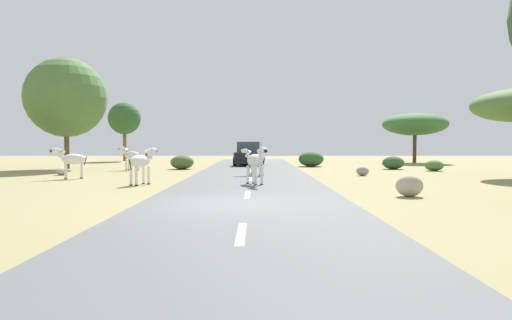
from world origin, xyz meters
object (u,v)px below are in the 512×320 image
(zebra_2, at_px, (131,156))
(tree_1, at_px, (415,124))
(rock_2, at_px, (61,171))
(bush_3, at_px, (311,159))
(zebra_0, at_px, (255,161))
(car_0, at_px, (252,152))
(car_1, at_px, (249,154))
(tree_4, at_px, (66,98))
(bush_0, at_px, (182,162))
(bush_2, at_px, (393,163))
(rock_1, at_px, (409,186))
(rock_0, at_px, (362,171))
(tree_5, at_px, (124,119))
(zebra_4, at_px, (71,160))
(bush_1, at_px, (434,166))
(zebra_3, at_px, (254,159))
(zebra_1, at_px, (141,162))

(zebra_2, xyz_separation_m, tree_1, (21.41, 10.06, 2.38))
(rock_2, bearing_deg, bush_3, 30.37)
(zebra_0, relative_size, car_0, 0.36)
(car_1, relative_size, tree_4, 0.62)
(car_1, relative_size, bush_0, 2.97)
(zebra_0, bearing_deg, bush_2, -155.39)
(tree_4, distance_m, rock_1, 23.13)
(zebra_2, relative_size, car_0, 0.35)
(rock_0, bearing_deg, rock_1, -94.30)
(rock_1, bearing_deg, tree_1, 69.69)
(zebra_0, height_order, tree_5, tree_5)
(bush_2, relative_size, rock_2, 2.27)
(tree_1, height_order, bush_3, tree_1)
(zebra_0, distance_m, tree_1, 24.21)
(zebra_2, relative_size, zebra_4, 1.01)
(tree_4, distance_m, bush_1, 23.76)
(bush_0, distance_m, bush_2, 13.74)
(car_0, distance_m, bush_1, 17.94)
(zebra_2, height_order, car_1, car_1)
(zebra_3, height_order, rock_1, zebra_3)
(zebra_3, distance_m, bush_0, 7.72)
(bush_0, bearing_deg, rock_2, -136.60)
(rock_0, relative_size, rock_1, 0.76)
(car_1, distance_m, tree_4, 13.11)
(zebra_1, relative_size, car_0, 0.36)
(zebra_0, distance_m, zebra_4, 9.40)
(tree_4, bearing_deg, car_1, 18.21)
(zebra_1, height_order, bush_2, zebra_1)
(zebra_1, xyz_separation_m, rock_0, (10.27, 4.92, -0.71))
(tree_5, height_order, bush_2, tree_5)
(zebra_0, relative_size, bush_0, 1.04)
(bush_3, relative_size, rock_2, 2.92)
(zebra_0, bearing_deg, car_1, -114.17)
(bush_2, bearing_deg, tree_4, 179.24)
(zebra_3, xyz_separation_m, rock_2, (-10.25, 0.87, -0.70))
(rock_2, bearing_deg, zebra_3, -4.83)
(zebra_3, height_order, rock_0, zebra_3)
(car_0, height_order, tree_5, tree_5)
(tree_5, xyz_separation_m, bush_1, (23.27, -14.65, -3.66))
(car_1, bearing_deg, zebra_1, 78.62)
(zebra_0, xyz_separation_m, bush_0, (-4.80, 10.91, -0.53))
(tree_5, xyz_separation_m, rock_1, (17.31, -27.30, -3.64))
(zebra_4, distance_m, car_1, 14.39)
(rock_2, bearing_deg, bush_2, 15.13)
(bush_2, bearing_deg, bush_3, 147.28)
(car_1, bearing_deg, tree_5, -31.51)
(zebra_4, relative_size, bush_3, 0.86)
(rock_1, bearing_deg, zebra_4, 153.39)
(bush_0, relative_size, bush_3, 0.84)
(zebra_3, distance_m, rock_0, 5.71)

